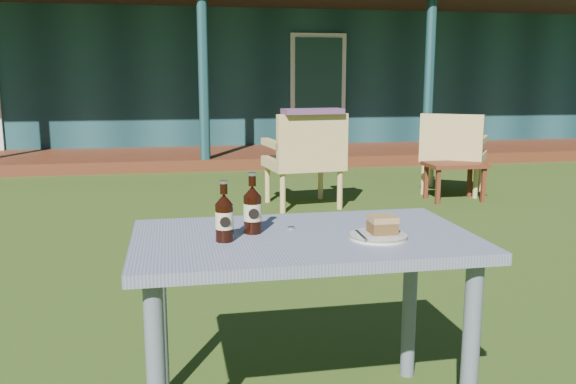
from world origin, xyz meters
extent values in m
plane|color=#334916|center=(0.00, 0.00, 0.00)|extent=(80.00, 80.00, 0.00)
cube|color=#17393C|center=(0.00, 9.50, 1.30)|extent=(15.00, 6.00, 2.60)
cube|color=black|center=(0.00, 9.50, 2.75)|extent=(15.80, 6.80, 0.30)
cube|color=#552714|center=(0.00, 5.60, 0.08)|extent=(15.00, 1.80, 0.16)
cylinder|color=#17393C|center=(0.00, 4.80, 1.23)|extent=(0.14, 0.14, 2.45)
cylinder|color=#17393C|center=(3.25, 4.80, 1.23)|extent=(0.14, 0.14, 2.45)
cube|color=white|center=(2.00, 6.48, 1.00)|extent=(0.95, 0.06, 2.00)
cube|color=#193D38|center=(2.00, 6.45, 1.00)|extent=(0.80, 0.04, 1.85)
cube|color=slate|center=(0.00, -1.60, 0.70)|extent=(1.20, 0.70, 0.04)
cylinder|color=slate|center=(0.52, -1.87, 0.34)|extent=(0.06, 0.06, 0.68)
cylinder|color=slate|center=(-0.52, -1.33, 0.34)|extent=(0.06, 0.06, 0.68)
cylinder|color=slate|center=(0.52, -1.33, 0.34)|extent=(0.06, 0.06, 0.68)
cylinder|color=silver|center=(0.24, -1.69, 0.73)|extent=(0.20, 0.20, 0.01)
cylinder|color=olive|center=(0.24, -1.69, 0.73)|extent=(0.20, 0.20, 0.00)
cube|color=brown|center=(0.26, -1.67, 0.75)|extent=(0.09, 0.08, 0.04)
cube|color=#9A7745|center=(0.26, -1.67, 0.79)|extent=(0.09, 0.09, 0.02)
cube|color=silver|center=(0.18, -1.70, 0.74)|extent=(0.02, 0.14, 0.00)
cylinder|color=black|center=(-0.17, -1.54, 0.79)|extent=(0.06, 0.06, 0.13)
cone|color=black|center=(-0.17, -1.54, 0.87)|extent=(0.06, 0.06, 0.04)
cylinder|color=black|center=(-0.17, -1.54, 0.91)|extent=(0.03, 0.03, 0.04)
cylinder|color=silver|center=(-0.17, -1.54, 0.93)|extent=(0.03, 0.03, 0.01)
cylinder|color=#C7BF8D|center=(-0.17, -1.54, 0.80)|extent=(0.07, 0.07, 0.06)
cylinder|color=black|center=(-0.17, -1.57, 0.80)|extent=(0.04, 0.00, 0.04)
cylinder|color=black|center=(-0.28, -1.63, 0.78)|extent=(0.06, 0.06, 0.13)
cone|color=black|center=(-0.28, -1.63, 0.87)|extent=(0.06, 0.06, 0.04)
cylinder|color=black|center=(-0.28, -1.63, 0.90)|extent=(0.03, 0.03, 0.04)
cylinder|color=silver|center=(-0.28, -1.63, 0.92)|extent=(0.03, 0.03, 0.01)
cylinder|color=#C7BF8D|center=(-0.28, -1.63, 0.79)|extent=(0.06, 0.06, 0.06)
cylinder|color=black|center=(-0.28, -1.66, 0.79)|extent=(0.04, 0.00, 0.04)
cylinder|color=silver|center=(-0.03, -1.50, 0.72)|extent=(0.03, 0.03, 0.01)
cube|color=tan|center=(0.83, 2.24, 0.43)|extent=(0.76, 0.72, 0.10)
cube|color=tan|center=(0.86, 1.97, 0.71)|extent=(0.70, 0.17, 0.45)
cube|color=tan|center=(1.13, 2.30, 0.63)|extent=(0.14, 0.61, 0.06)
cube|color=tan|center=(0.52, 2.23, 0.63)|extent=(0.14, 0.61, 0.06)
cylinder|color=tan|center=(1.09, 2.55, 0.19)|extent=(0.05, 0.05, 0.38)
cylinder|color=tan|center=(0.51, 2.48, 0.19)|extent=(0.05, 0.05, 0.38)
cylinder|color=tan|center=(1.15, 2.01, 0.19)|extent=(0.05, 0.05, 0.38)
cylinder|color=tan|center=(0.57, 1.94, 0.19)|extent=(0.05, 0.05, 0.38)
cube|color=tan|center=(2.64, 2.64, 0.41)|extent=(0.89, 0.88, 0.09)
cube|color=tan|center=(2.49, 2.42, 0.67)|extent=(0.59, 0.43, 0.43)
cube|color=tan|center=(2.89, 2.50, 0.60)|extent=(0.38, 0.52, 0.06)
cube|color=tan|center=(2.40, 2.82, 0.60)|extent=(0.38, 0.52, 0.06)
cylinder|color=tan|center=(3.01, 2.70, 0.18)|extent=(0.05, 0.05, 0.36)
cylinder|color=tan|center=(2.55, 3.01, 0.18)|extent=(0.05, 0.05, 0.36)
cylinder|color=tan|center=(2.72, 2.27, 0.18)|extent=(0.05, 0.05, 0.36)
cylinder|color=tan|center=(2.26, 2.58, 0.18)|extent=(0.05, 0.05, 0.36)
cube|color=#5F385C|center=(0.86, 1.97, 0.96)|extent=(0.59, 0.27, 0.05)
cube|color=#552714|center=(2.44, 2.19, 0.38)|extent=(0.60, 0.40, 0.04)
cube|color=#552714|center=(2.19, 2.04, 0.18)|extent=(0.04, 0.04, 0.36)
cube|color=#552714|center=(2.69, 2.04, 0.18)|extent=(0.04, 0.04, 0.36)
cube|color=#552714|center=(2.19, 2.34, 0.18)|extent=(0.04, 0.04, 0.36)
cube|color=#552714|center=(2.69, 2.34, 0.18)|extent=(0.04, 0.04, 0.36)
camera|label=1|loc=(-0.45, -3.64, 1.27)|focal=38.00mm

